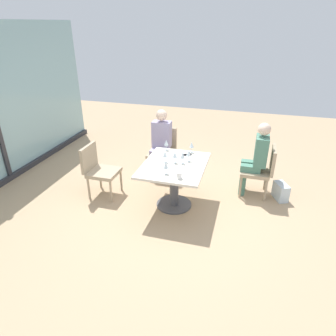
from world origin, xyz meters
The scene contains 17 objects.
ground_plane centered at (0.00, 0.00, 0.00)m, with size 12.00×12.00×0.00m, color tan.
dining_table_main centered at (0.00, 0.00, 0.54)m, with size 1.16×0.93×0.73m.
chair_front_right centered at (0.72, -1.30, 0.50)m, with size 0.46×0.50×0.87m.
chair_far_right centered at (1.08, 0.51, 0.50)m, with size 0.51×0.46×0.87m.
chair_near_window centered at (0.00, 1.30, 0.50)m, with size 0.46×0.51×0.87m.
person_front_right centered at (0.72, -1.19, 0.70)m, with size 0.34×0.39×1.26m.
person_far_right centered at (0.97, 0.51, 0.70)m, with size 0.39×0.34×1.26m.
wine_glass_0 centered at (0.49, 0.27, 0.86)m, with size 0.07×0.07×0.18m.
wine_glass_1 centered at (-0.34, 0.03, 0.86)m, with size 0.07×0.07×0.18m.
wine_glass_2 centered at (0.02, 0.15, 0.86)m, with size 0.07×0.07×0.18m.
wine_glass_3 centered at (0.05, 0.01, 0.86)m, with size 0.07×0.07×0.18m.
wine_glass_4 centered at (0.05, -0.11, 0.86)m, with size 0.07×0.07×0.18m.
wine_glass_5 centered at (0.51, -0.16, 0.86)m, with size 0.07×0.07×0.18m.
wine_glass_6 centered at (0.16, -0.18, 0.86)m, with size 0.07×0.07×0.18m.
coffee_cup centered at (-0.42, -0.18, 0.78)m, with size 0.08×0.08×0.09m, color white.
cell_phone_on_table centered at (0.39, -0.11, 0.73)m, with size 0.07×0.14×0.01m, color black.
handbag_0 centered at (0.66, -1.65, 0.14)m, with size 0.30×0.16×0.28m, color silver.
Camera 1 is at (-3.91, -1.01, 2.64)m, focal length 31.73 mm.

